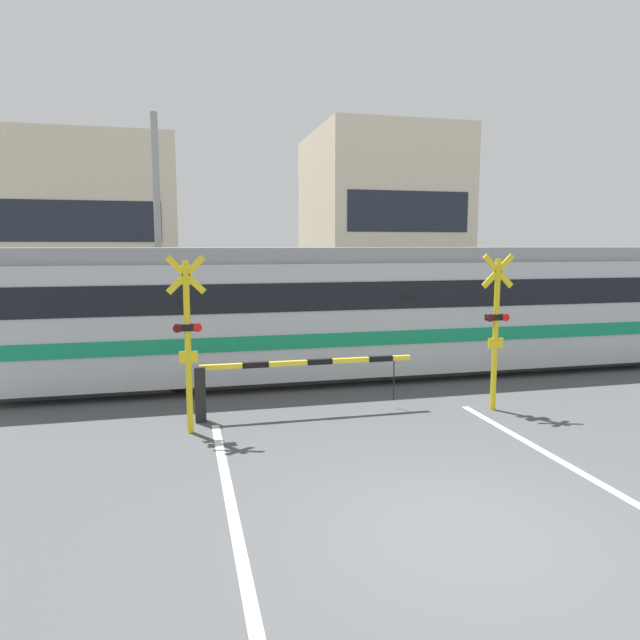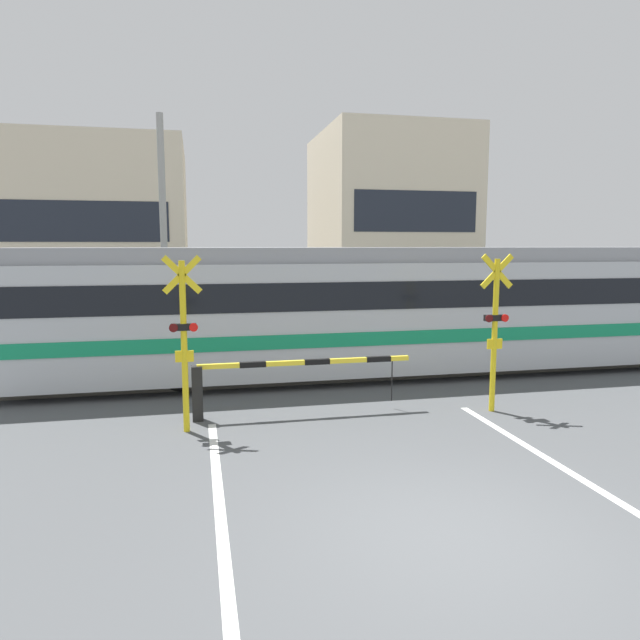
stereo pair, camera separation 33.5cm
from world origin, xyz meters
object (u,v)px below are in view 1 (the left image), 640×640
object	(u,v)px
crossing_barrier_near	(263,376)
pedestrian	(260,315)
crossing_signal_right	(496,325)
crossing_barrier_far	(339,327)
commuter_train	(434,305)
crossing_signal_left	(188,336)

from	to	relation	value
crossing_barrier_near	pedestrian	size ratio (longest dim) A/B	2.71
crossing_barrier_near	crossing_signal_right	bearing A→B (deg)	-7.53
crossing_signal_right	crossing_barrier_far	bearing A→B (deg)	101.95
commuter_train	crossing_signal_right	size ratio (longest dim) A/B	6.75
commuter_train	crossing_barrier_near	world-z (taller)	commuter_train
commuter_train	crossing_signal_right	bearing A→B (deg)	-96.05
crossing_signal_right	pedestrian	world-z (taller)	crossing_signal_right
commuter_train	crossing_signal_left	xyz separation A→B (m)	(-6.35, -3.67, -0.01)
crossing_signal_right	pedestrian	size ratio (longest dim) A/B	1.98
crossing_barrier_near	crossing_barrier_far	world-z (taller)	same
commuter_train	crossing_barrier_near	xyz separation A→B (m)	(-4.96, -3.07, -0.94)
crossing_barrier_far	crossing_signal_right	xyz separation A→B (m)	(1.39, -6.58, 0.93)
commuter_train	pedestrian	distance (m)	6.97
crossing_barrier_near	crossing_barrier_far	distance (m)	6.77
pedestrian	crossing_barrier_far	bearing A→B (deg)	-54.45
crossing_barrier_near	crossing_signal_left	bearing A→B (deg)	-156.56
crossing_signal_left	crossing_signal_right	distance (m)	5.96
crossing_barrier_far	pedestrian	world-z (taller)	pedestrian
crossing_signal_right	pedestrian	distance (m)	10.07
crossing_signal_right	crossing_barrier_near	bearing A→B (deg)	172.47
pedestrian	commuter_train	bearing A→B (deg)	-56.46
commuter_train	pedestrian	bearing A→B (deg)	123.54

